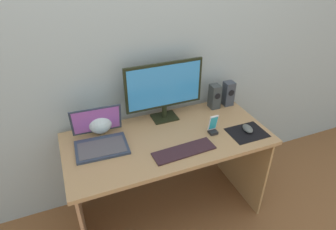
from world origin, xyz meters
TOP-DOWN VIEW (x-y plane):
  - ground_plane at (0.00, 0.00)m, footprint 8.00×8.00m
  - wall_back at (0.00, 0.38)m, footprint 6.00×0.04m
  - desk at (0.00, 0.00)m, footprint 1.37×0.65m
  - monitor at (0.07, 0.23)m, footprint 0.56×0.14m
  - speaker_right at (0.60, 0.23)m, footprint 0.08×0.08m
  - speaker_near_monitor at (0.48, 0.23)m, footprint 0.07×0.08m
  - laptop at (-0.43, 0.09)m, footprint 0.34×0.31m
  - fishbowl at (-0.40, 0.24)m, footprint 0.17×0.17m
  - keyboard_external at (0.04, -0.18)m, footprint 0.41×0.14m
  - mousepad at (0.52, -0.15)m, footprint 0.25×0.20m
  - mouse at (0.53, -0.14)m, footprint 0.07×0.11m
  - phone_in_dock at (0.30, -0.07)m, footprint 0.06×0.05m

SIDE VIEW (x-z plane):
  - ground_plane at x=0.00m, z-range 0.00..0.00m
  - desk at x=0.00m, z-range 0.21..0.93m
  - mousepad at x=0.52m, z-range 0.72..0.72m
  - keyboard_external at x=0.04m, z-range 0.72..0.73m
  - mouse at x=0.53m, z-range 0.72..0.76m
  - laptop at x=-0.43m, z-range 0.65..0.89m
  - phone_in_dock at x=0.30m, z-range 0.70..0.84m
  - fishbowl at x=-0.40m, z-range 0.72..0.89m
  - speaker_near_monitor at x=0.48m, z-range 0.72..0.91m
  - speaker_right at x=0.60m, z-range 0.72..0.92m
  - monitor at x=0.07m, z-range 0.75..1.18m
  - wall_back at x=0.00m, z-range 0.00..2.50m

